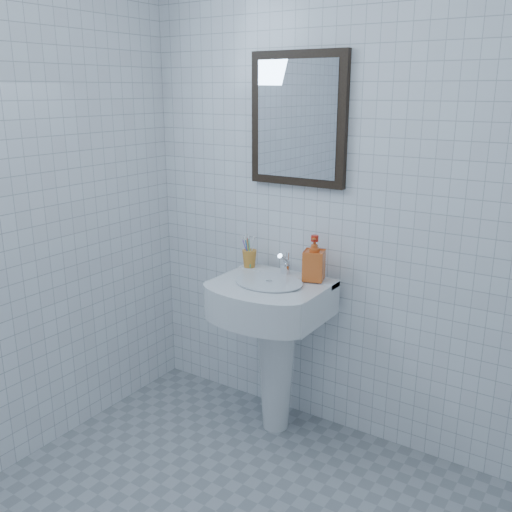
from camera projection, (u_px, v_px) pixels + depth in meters
The scene contains 6 objects.
wall_back at pixel (344, 187), 2.65m from camera, with size 2.20×0.02×2.50m, color white.
washbasin at pixel (274, 330), 2.80m from camera, with size 0.53×0.39×0.82m.
faucet at pixel (285, 265), 2.79m from camera, with size 0.05×0.10×0.12m.
toothbrush_cup at pixel (249, 259), 2.91m from camera, with size 0.07×0.07×0.09m, color orange, non-canonical shape.
soap_dispenser at pixel (314, 258), 2.70m from camera, with size 0.10×0.10×0.21m, color #DE4515.
wall_mirror at pixel (298, 120), 2.68m from camera, with size 0.50×0.04×0.62m.
Camera 1 is at (1.10, -1.23, 1.69)m, focal length 40.00 mm.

